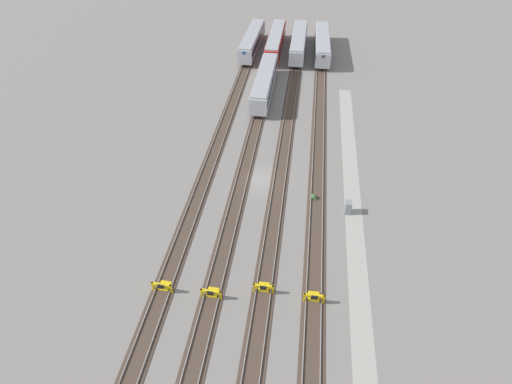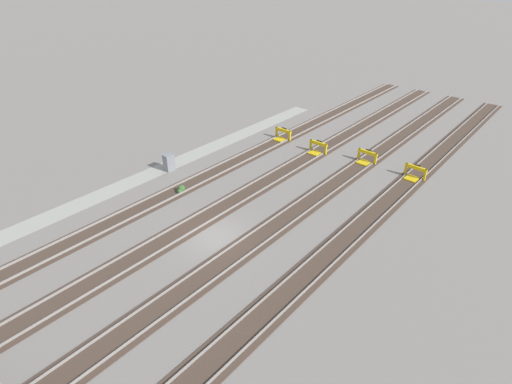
% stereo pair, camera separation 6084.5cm
% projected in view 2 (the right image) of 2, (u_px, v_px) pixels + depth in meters
% --- Properties ---
extents(ground_plane, '(400.00, 400.00, 0.00)m').
position_uv_depth(ground_plane, '(216.00, 237.00, 28.53)').
color(ground_plane, gray).
extents(service_walkway, '(54.00, 2.00, 0.01)m').
position_uv_depth(service_walkway, '(124.00, 185.00, 35.00)').
color(service_walkway, '#9E9E93').
rests_on(service_walkway, ground).
extents(rail_track_nearest, '(90.00, 2.23, 0.21)m').
position_uv_depth(rail_track_nearest, '(154.00, 202.00, 32.55)').
color(rail_track_nearest, '#47382D').
rests_on(rail_track_nearest, ground).
extents(rail_track_near_inner, '(90.00, 2.24, 0.21)m').
position_uv_depth(rail_track_near_inner, '(194.00, 224.00, 29.85)').
color(rail_track_near_inner, '#47382D').
rests_on(rail_track_near_inner, ground).
extents(rail_track_middle, '(90.00, 2.24, 0.21)m').
position_uv_depth(rail_track_middle, '(241.00, 251.00, 27.16)').
color(rail_track_middle, '#47382D').
rests_on(rail_track_middle, ground).
extents(rail_track_far_inner, '(90.00, 2.23, 0.21)m').
position_uv_depth(rail_track_far_inner, '(298.00, 283.00, 24.46)').
color(rail_track_far_inner, '#47382D').
rests_on(rail_track_far_inner, ground).
extents(bumper_stop_nearest_track, '(1.35, 2.00, 1.22)m').
position_uv_depth(bumper_stop_nearest_track, '(282.00, 135.00, 43.38)').
color(bumper_stop_nearest_track, gold).
rests_on(bumper_stop_nearest_track, ground).
extents(bumper_stop_near_inner_track, '(1.35, 2.00, 1.22)m').
position_uv_depth(bumper_stop_near_inner_track, '(317.00, 148.00, 40.40)').
color(bumper_stop_near_inner_track, gold).
rests_on(bumper_stop_near_inner_track, ground).
extents(bumper_stop_middle_track, '(1.36, 2.01, 1.22)m').
position_uv_depth(bumper_stop_middle_track, '(366.00, 158.00, 38.53)').
color(bumper_stop_middle_track, gold).
rests_on(bumper_stop_middle_track, ground).
extents(bumper_stop_far_inner_track, '(1.37, 2.01, 1.22)m').
position_uv_depth(bumper_stop_far_inner_track, '(414.00, 173.00, 35.77)').
color(bumper_stop_far_inner_track, gold).
rests_on(bumper_stop_far_inner_track, ground).
extents(electrical_cabinet, '(0.90, 0.73, 1.60)m').
position_uv_depth(electrical_cabinet, '(169.00, 162.00, 37.07)').
color(electrical_cabinet, gray).
rests_on(electrical_cabinet, ground).
extents(weed_clump, '(0.92, 0.70, 0.64)m').
position_uv_depth(weed_clump, '(181.00, 189.00, 33.89)').
color(weed_clump, '#38602D').
rests_on(weed_clump, ground).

